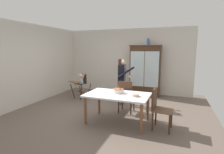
{
  "coord_description": "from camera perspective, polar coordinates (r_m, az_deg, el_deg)",
  "views": [
    {
      "loc": [
        1.99,
        -4.66,
        1.85
      ],
      "look_at": [
        0.02,
        0.7,
        0.95
      ],
      "focal_mm": 28.18,
      "sensor_mm": 36.0,
      "label": 1
    }
  ],
  "objects": [
    {
      "name": "ground_plane",
      "position": [
        5.39,
        -2.79,
        -11.12
      ],
      "size": [
        6.24,
        6.24,
        0.0
      ],
      "primitive_type": "plane",
      "color": "#66564C"
    },
    {
      "name": "wall_back",
      "position": [
        7.57,
        4.95,
        5.14
      ],
      "size": [
        5.32,
        0.06,
        2.7
      ],
      "primitive_type": "cube",
      "color": "beige",
      "rests_on": "ground_plane"
    },
    {
      "name": "wall_left",
      "position": [
        6.58,
        -24.53,
        3.79
      ],
      "size": [
        0.06,
        5.32,
        2.7
      ],
      "primitive_type": "cube",
      "color": "beige",
      "rests_on": "ground_plane"
    },
    {
      "name": "china_cabinet",
      "position": [
        7.17,
        10.69,
        2.09
      ],
      "size": [
        1.24,
        0.48,
        2.01
      ],
      "color": "#422819",
      "rests_on": "ground_plane"
    },
    {
      "name": "ceramic_vase",
      "position": [
        7.12,
        11.6,
        11.04
      ],
      "size": [
        0.13,
        0.13,
        0.27
      ],
      "color": "#3D567F",
      "rests_on": "china_cabinet"
    },
    {
      "name": "high_chair_with_toddler",
      "position": [
        6.73,
        -10.12,
        -1.42
      ],
      "size": [
        0.73,
        0.81,
        0.95
      ],
      "rotation": [
        0.0,
        0.0,
        -0.34
      ],
      "color": "#422819",
      "rests_on": "ground_plane"
    },
    {
      "name": "adult_person",
      "position": [
        5.9,
        3.33,
        0.34
      ],
      "size": [
        0.52,
        0.51,
        1.53
      ],
      "rotation": [
        0.0,
        0.0,
        1.64
      ],
      "color": "#47474C",
      "rests_on": "ground_plane"
    },
    {
      "name": "dining_table",
      "position": [
        4.45,
        1.75,
        -6.66
      ],
      "size": [
        1.6,
        1.01,
        0.74
      ],
      "color": "silver",
      "rests_on": "ground_plane"
    },
    {
      "name": "birthday_cake",
      "position": [
        4.53,
        2.04,
        -4.52
      ],
      "size": [
        0.28,
        0.28,
        0.19
      ],
      "color": "beige",
      "rests_on": "dining_table"
    },
    {
      "name": "serving_bowl",
      "position": [
        4.25,
        7.63,
        -5.88
      ],
      "size": [
        0.18,
        0.18,
        0.05
      ],
      "primitive_type": "cylinder",
      "color": "#C6AD93",
      "rests_on": "dining_table"
    },
    {
      "name": "dining_chair_far_side",
      "position": [
        5.12,
        4.44,
        -5.71
      ],
      "size": [
        0.44,
        0.44,
        0.96
      ],
      "rotation": [
        0.0,
        0.0,
        3.14
      ],
      "color": "#422819",
      "rests_on": "ground_plane"
    },
    {
      "name": "dining_chair_right_end",
      "position": [
        4.27,
        14.8,
        -9.01
      ],
      "size": [
        0.48,
        0.48,
        0.96
      ],
      "rotation": [
        0.0,
        0.0,
        1.48
      ],
      "color": "#422819",
      "rests_on": "ground_plane"
    }
  ]
}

